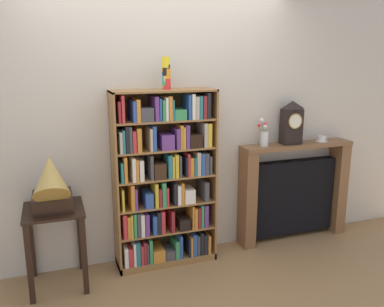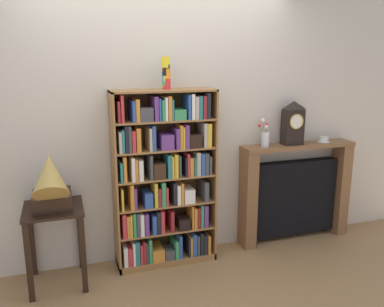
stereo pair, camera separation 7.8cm
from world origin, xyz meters
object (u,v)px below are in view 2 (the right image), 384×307
object	(u,v)px
side_table_left	(55,228)
teacup_with_saucer	(324,140)
mantel_clock	(293,123)
flower_vase	(265,136)
bookshelf	(165,184)
fireplace_mantel	(295,193)
cup_stack	(166,73)
gramophone	(51,183)

from	to	relation	value
side_table_left	teacup_with_saucer	world-z (taller)	teacup_with_saucer
mantel_clock	flower_vase	world-z (taller)	mantel_clock
side_table_left	mantel_clock	bearing A→B (deg)	3.25
bookshelf	fireplace_mantel	world-z (taller)	bookshelf
cup_stack	flower_vase	size ratio (longest dim) A/B	1.02
bookshelf	cup_stack	bearing A→B (deg)	17.41
mantel_clock	teacup_with_saucer	distance (m)	0.43
side_table_left	fireplace_mantel	world-z (taller)	fireplace_mantel
fireplace_mantel	mantel_clock	distance (m)	0.76
cup_stack	mantel_clock	bearing A→B (deg)	1.44
bookshelf	teacup_with_saucer	xyz separation A→B (m)	(1.73, 0.05, 0.29)
cup_stack	fireplace_mantel	distance (m)	1.89
cup_stack	gramophone	xyz separation A→B (m)	(-1.01, -0.18, -0.85)
bookshelf	mantel_clock	world-z (taller)	bookshelf
cup_stack	side_table_left	world-z (taller)	cup_stack
mantel_clock	side_table_left	bearing A→B (deg)	-176.75
cup_stack	teacup_with_saucer	bearing A→B (deg)	1.20
bookshelf	gramophone	xyz separation A→B (m)	(-0.98, -0.17, 0.15)
bookshelf	fireplace_mantel	distance (m)	1.46
flower_vase	mantel_clock	bearing A→B (deg)	-2.20
side_table_left	fireplace_mantel	bearing A→B (deg)	3.67
mantel_clock	gramophone	bearing A→B (deg)	-174.86
flower_vase	gramophone	bearing A→B (deg)	-173.78
side_table_left	mantel_clock	distance (m)	2.45
gramophone	fireplace_mantel	distance (m)	2.46
fireplace_mantel	teacup_with_saucer	xyz separation A→B (m)	(0.30, -0.02, 0.56)
fireplace_mantel	gramophone	bearing A→B (deg)	-174.51
bookshelf	gramophone	size ratio (longest dim) A/B	3.02
side_table_left	mantel_clock	xyz separation A→B (m)	(2.33, 0.13, 0.76)
flower_vase	side_table_left	bearing A→B (deg)	-175.94
side_table_left	cup_stack	bearing A→B (deg)	5.59
gramophone	bookshelf	bearing A→B (deg)	9.62
bookshelf	mantel_clock	bearing A→B (deg)	1.84
fireplace_mantel	flower_vase	size ratio (longest dim) A/B	4.46
bookshelf	flower_vase	world-z (taller)	bookshelf
side_table_left	mantel_clock	size ratio (longest dim) A/B	1.58
side_table_left	flower_vase	distance (m)	2.13
teacup_with_saucer	mantel_clock	bearing A→B (deg)	-179.65
bookshelf	gramophone	world-z (taller)	bookshelf
bookshelf	teacup_with_saucer	size ratio (longest dim) A/B	12.70
side_table_left	flower_vase	size ratio (longest dim) A/B	2.53
side_table_left	gramophone	xyz separation A→B (m)	(0.00, -0.08, 0.42)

